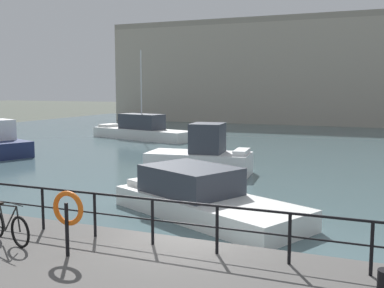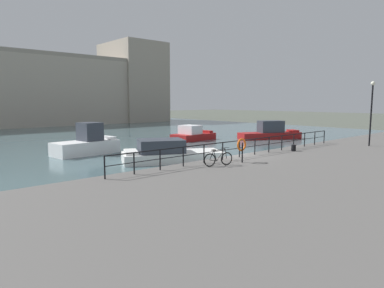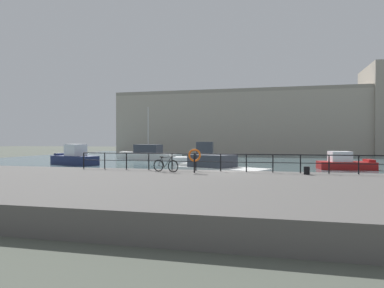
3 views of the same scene
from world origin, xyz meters
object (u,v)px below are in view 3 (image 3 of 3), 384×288
Objects in this scene: harbor_building at (288,122)px; moored_white_yacht at (344,163)px; moored_cabin_cruiser at (75,158)px; moored_blue_motorboat at (218,168)px; parked_bicycle at (166,165)px; mooring_bollard at (307,171)px; moored_harbor_tender at (202,159)px; moored_green_narrowboat at (148,154)px; life_ring_stand at (195,156)px.

harbor_building is 11.50× the size of moored_white_yacht.
moored_blue_motorboat is at bearing 176.02° from moored_cabin_cruiser.
parked_bicycle reaches higher than mooring_bollard.
moored_harbor_tender is (-9.70, -39.86, -5.77)m from harbor_building.
harbor_building is at bearing 89.16° from mooring_bollard.
moored_harbor_tender is (10.99, -13.69, 0.09)m from moored_green_narrowboat.
harbor_building is 33.87m from moored_green_narrowboat.
moored_white_yacht is 0.83× the size of moored_cabin_cruiser.
harbor_building is 35.39× the size of parked_bicycle.
moored_green_narrowboat is 1.32× the size of moored_blue_motorboat.
moored_white_yacht is 0.95× the size of moored_harbor_tender.
moored_blue_motorboat is (13.86, -21.11, -0.14)m from moored_green_narrowboat.
moored_green_narrowboat is 5.98× the size of parked_bicycle.
moored_white_yacht is at bearing 169.67° from moored_green_narrowboat.
moored_white_yacht is 16.83m from mooring_bollard.
harbor_building is 38.52m from moored_white_yacht.
moored_white_yacht is 3.08× the size of parked_bicycle.
moored_harbor_tender is 0.71× the size of moored_blue_motorboat.
harbor_building is at bearing 69.86° from moored_harbor_tender.
moored_cabin_cruiser is at bearing 85.93° from moored_green_narrowboat.
mooring_bollard is (8.04, 0.37, -0.17)m from parked_bicycle.
moored_cabin_cruiser is 1.14× the size of moored_harbor_tender.
life_ring_stand is at bearing 160.18° from moored_cabin_cruiser.
moored_white_yacht is (4.06, -37.83, -6.02)m from harbor_building.
life_ring_stand is (-0.20, -7.16, 1.26)m from moored_blue_motorboat.
harbor_building is 55.09m from life_ring_stand.
life_ring_stand is at bearing -97.36° from harbor_building.
moored_white_yacht is 13.91m from moored_harbor_tender.
moored_green_narrowboat is at bearing 129.17° from parked_bicycle.
life_ring_stand reaches higher than moored_blue_motorboat.
moored_green_narrowboat reaches higher than moored_harbor_tender.
moored_white_yacht is 20.01m from life_ring_stand.
moored_green_narrowboat is at bearing -87.20° from moored_cabin_cruiser.
life_ring_stand is at bearing -175.49° from mooring_bollard.
mooring_bollard is at bearing 169.24° from moored_cabin_cruiser.
moored_cabin_cruiser is 13.08m from moored_green_narrowboat.
moored_blue_motorboat is 9.01m from mooring_bollard.
moored_white_yacht is 3.78× the size of life_ring_stand.
harbor_building is 5.92× the size of moored_green_narrowboat.
life_ring_stand is (-11.09, -16.60, 1.27)m from moored_white_yacht.
moored_blue_motorboat is (18.11, -8.74, -0.16)m from moored_cabin_cruiser.
harbor_building reaches higher than moored_cabin_cruiser.
parked_bicycle is 1.90m from life_ring_stand.
moored_white_yacht is 11.99× the size of mooring_bollard.
moored_harbor_tender is at bearing 122.32° from mooring_bollard.
moored_cabin_cruiser is 23.97m from life_ring_stand.
moored_green_narrowboat is 17.56m from moored_harbor_tender.
parked_bicycle is at bearing 127.74° from moored_green_narrowboat.
harbor_building is at bearing 91.11° from moored_white_yacht.
moored_harbor_tender is (-13.76, -2.03, 0.25)m from moored_white_yacht.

